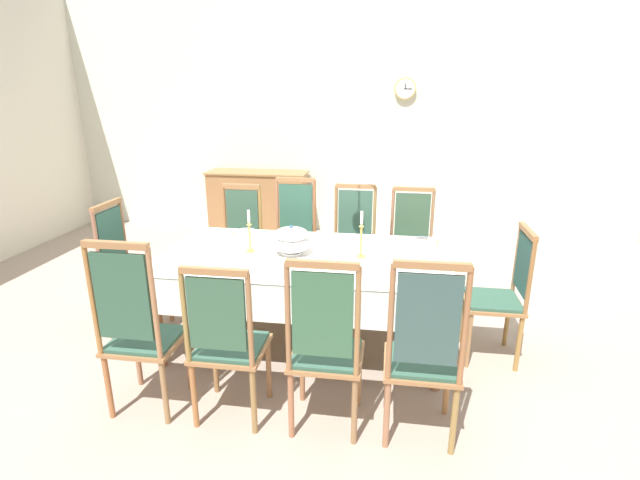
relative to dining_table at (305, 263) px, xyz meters
The scene contains 23 objects.
ground 0.74m from the dining_table, 90.00° to the right, with size 8.12×6.91×0.04m, color #A19182.
back_wall 3.49m from the dining_table, 90.00° to the left, with size 8.12×0.08×3.41m, color silver.
dining_table is the anchor object (origin of this frame).
tablecloth 0.01m from the dining_table, ahead, with size 2.27×1.25×0.29m.
chair_south_a 1.35m from the dining_table, 130.33° to the right, with size 0.44×0.42×1.21m.
chair_north_a 1.35m from the dining_table, 130.52° to the left, with size 0.44×0.42×1.10m.
chair_south_b 1.07m from the dining_table, 106.41° to the right, with size 0.44×0.42×1.08m.
chair_north_b 1.08m from the dining_table, 106.32° to the left, with size 0.44×0.42×1.18m.
chair_south_c 1.08m from the dining_table, 73.13° to the right, with size 0.44×0.42×1.16m.
chair_north_c 1.08m from the dining_table, 73.11° to the left, with size 0.44×0.42×1.13m.
chair_south_d 1.36m from the dining_table, 49.44° to the right, with size 0.44×0.42×1.19m.
chair_north_d 1.35m from the dining_table, 49.33° to the left, with size 0.44×0.42×1.12m.
chair_head_west 1.54m from the dining_table, behind, with size 0.42×0.44×1.14m.
chair_head_east 1.54m from the dining_table, ahead, with size 0.42×0.44×1.06m.
soup_tureen 0.22m from the dining_table, behind, with size 0.30×0.30×0.24m.
candlestick_west 0.49m from the dining_table, behind, with size 0.07×0.07×0.35m.
candlestick_east 0.50m from the dining_table, ahead, with size 0.07×0.07×0.37m.
bowl_near_left 1.05m from the dining_table, 24.77° to the left, with size 0.18×0.18×0.04m.
bowl_near_right 0.77m from the dining_table, 143.95° to the left, with size 0.17×0.17×0.04m.
spoon_primary 1.17m from the dining_table, 23.32° to the left, with size 0.06×0.17×0.01m.
spoon_secondary 0.87m from the dining_table, 146.76° to the left, with size 0.05×0.18×0.01m.
sideboard 3.28m from the dining_table, 112.36° to the left, with size 1.44×0.48×0.90m.
mounted_clock 3.62m from the dining_table, 76.45° to the left, with size 0.28×0.06×0.28m.
Camera 1 is at (0.65, -3.31, 2.02)m, focal length 26.40 mm.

